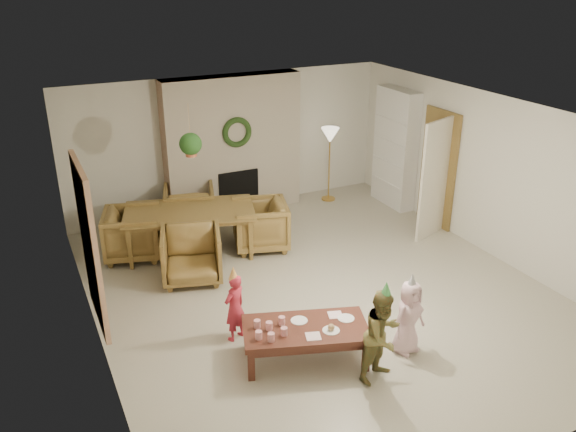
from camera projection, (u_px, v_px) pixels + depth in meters
floor at (319, 290)px, 8.35m from camera, size 7.00×7.00×0.00m
ceiling at (323, 117)px, 7.36m from camera, size 7.00×7.00×0.00m
wall_back at (229, 143)px, 10.74m from camera, size 7.00×0.00×7.00m
wall_front at (521, 353)px, 4.96m from camera, size 7.00×0.00×7.00m
wall_left at (89, 253)px, 6.65m from camera, size 0.00×7.00×7.00m
wall_right at (492, 176)px, 9.05m from camera, size 0.00×7.00×7.00m
fireplace_mass at (233, 146)px, 10.58m from camera, size 2.50×0.40×2.50m
fireplace_hearth at (242, 213)px, 10.76m from camera, size 1.60×0.30×0.12m
fireplace_firebox at (238, 190)px, 10.75m from camera, size 0.75×0.12×0.75m
fireplace_wreath at (237, 132)px, 10.27m from camera, size 0.54×0.10×0.54m
floor_lamp_base at (328, 199)px, 11.55m from camera, size 0.27×0.27×0.03m
floor_lamp_post at (329, 167)px, 11.29m from camera, size 0.03×0.03×1.29m
floor_lamp_shade at (330, 135)px, 11.05m from camera, size 0.34×0.34×0.29m
bookshelf_carcass at (395, 148)px, 10.95m from camera, size 0.30×1.00×2.20m
bookshelf_shelf_a at (392, 181)px, 11.19m from camera, size 0.30×0.92×0.03m
bookshelf_shelf_b at (394, 161)px, 11.04m from camera, size 0.30×0.92×0.03m
bookshelf_shelf_c at (395, 141)px, 10.88m from camera, size 0.30×0.92×0.03m
bookshelf_shelf_d at (397, 119)px, 10.72m from camera, size 0.30×0.92×0.03m
books_row_lower at (396, 177)px, 11.01m from camera, size 0.20×0.40×0.24m
books_row_mid at (392, 153)px, 11.01m from camera, size 0.20×0.44×0.24m
books_row_upper at (398, 135)px, 10.74m from camera, size 0.20×0.36×0.22m
door_frame at (438, 168)px, 10.12m from camera, size 0.05×0.86×2.04m
door_leaf at (435, 180)px, 9.66m from camera, size 0.77×0.32×2.00m
curtain_panel at (90, 246)px, 6.83m from camera, size 0.06×1.20×2.00m
dining_table at (191, 232)px, 9.31m from camera, size 2.25×1.65×0.71m
dining_chair_near at (192, 255)px, 8.49m from camera, size 1.04×1.06×0.78m
dining_chair_far at (190, 209)px, 10.10m from camera, size 1.04×1.06×0.78m
dining_chair_left at (133, 234)px, 9.16m from camera, size 1.06×1.04×0.78m
dining_chair_right at (260, 225)px, 9.46m from camera, size 1.06×1.04×0.78m
hanging_plant_cord at (189, 128)px, 8.22m from camera, size 0.01×0.01×0.70m
hanging_plant_pot at (191, 152)px, 8.35m from camera, size 0.16×0.16×0.12m
hanging_plant_foliage at (191, 144)px, 8.31m from camera, size 0.32×0.32×0.32m
coffee_table_top at (306, 329)px, 6.74m from camera, size 1.58×1.13×0.07m
coffee_table_apron at (305, 335)px, 6.78m from camera, size 1.45×0.99×0.09m
coffee_leg_fl at (251, 365)px, 6.49m from camera, size 0.10×0.10×0.37m
coffee_leg_fr at (366, 356)px, 6.64m from camera, size 0.10×0.10×0.37m
coffee_leg_bl at (248, 335)px, 7.02m from camera, size 0.10×0.10×0.37m
coffee_leg_br at (354, 327)px, 7.17m from camera, size 0.10×0.10×0.37m
cup_a at (259, 335)px, 6.50m from camera, size 0.10×0.10×0.10m
cup_b at (257, 324)px, 6.70m from camera, size 0.10×0.10×0.10m
cup_c at (271, 337)px, 6.46m from camera, size 0.10×0.10×0.10m
cup_d at (269, 326)px, 6.66m from camera, size 0.10×0.10×0.10m
cup_e at (284, 332)px, 6.56m from camera, size 0.10×0.10×0.10m
cup_f at (282, 321)px, 6.76m from camera, size 0.10×0.10×0.10m
plate_a at (299, 321)px, 6.84m from camera, size 0.25×0.25×0.01m
plate_b at (331, 330)px, 6.66m from camera, size 0.25×0.25×0.01m
plate_c at (346, 318)px, 6.89m from camera, size 0.25×0.25×0.01m
food_scoop at (331, 327)px, 6.64m from camera, size 0.10×0.10×0.08m
napkin_left at (313, 336)px, 6.56m from camera, size 0.21×0.21×0.01m
napkin_right at (335, 315)px, 6.96m from camera, size 0.21×0.21×0.01m
child_red at (235, 307)px, 7.11m from camera, size 0.38×0.33×0.88m
party_hat_red at (233, 273)px, 6.92m from camera, size 0.13×0.13×0.17m
child_plaid at (383, 335)px, 6.40m from camera, size 0.64×0.56×1.09m
party_hat_plaid at (386, 289)px, 6.16m from camera, size 0.13×0.13×0.18m
child_pink at (409, 317)px, 6.87m from camera, size 0.51×0.39×0.93m
party_hat_pink at (412, 280)px, 6.67m from camera, size 0.13×0.13×0.17m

